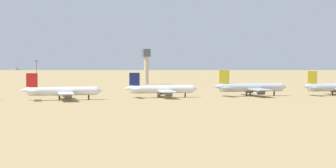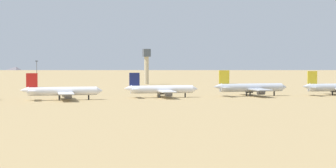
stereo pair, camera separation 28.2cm
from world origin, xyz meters
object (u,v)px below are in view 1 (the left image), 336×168
object	(u,v)px
parked_jet_red_2	(62,91)
light_pole_west	(37,72)
parked_jet_yellow_4	(250,88)
control_tower	(146,63)
parked_jet_navy_3	(161,89)

from	to	relation	value
parked_jet_red_2	light_pole_west	xyz separation A→B (m)	(-3.91, 139.04, 5.87)
parked_jet_yellow_4	control_tower	bearing A→B (deg)	97.93
parked_jet_navy_3	parked_jet_yellow_4	bearing A→B (deg)	3.34
parked_jet_yellow_4	light_pole_west	size ratio (longest dim) A/B	2.24
parked_jet_red_2	light_pole_west	distance (m)	139.22
parked_jet_yellow_4	light_pole_west	xyz separation A→B (m)	(-95.09, 134.76, 5.63)
parked_jet_navy_3	control_tower	bearing A→B (deg)	83.53
parked_jet_yellow_4	control_tower	world-z (taller)	control_tower
parked_jet_navy_3	light_pole_west	world-z (taller)	light_pole_west
parked_jet_red_2	control_tower	world-z (taller)	control_tower
parked_jet_navy_3	control_tower	xyz separation A→B (m)	(27.90, 147.71, 11.55)
parked_jet_red_2	control_tower	distance (m)	170.18
parked_jet_navy_3	control_tower	world-z (taller)	control_tower
light_pole_west	parked_jet_navy_3	bearing A→B (deg)	-69.44
control_tower	light_pole_west	bearing A→B (deg)	-170.10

